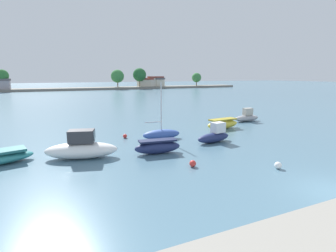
# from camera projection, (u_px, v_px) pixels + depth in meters

# --- Properties ---
(moored_boat_1) EXTENTS (5.05, 2.96, 1.95)m
(moored_boat_1) POSITION_uv_depth(u_px,v_px,m) (82.00, 148.00, 17.69)
(moored_boat_1) COLOR white
(moored_boat_1) RESTS_ON ground
(moored_boat_2) EXTENTS (3.44, 1.38, 1.01)m
(moored_boat_2) POSITION_uv_depth(u_px,v_px,m) (158.00, 147.00, 18.81)
(moored_boat_2) COLOR navy
(moored_boat_2) RESTS_ON ground
(moored_boat_3) EXTENTS (3.43, 1.44, 4.93)m
(moored_boat_3) POSITION_uv_depth(u_px,v_px,m) (162.00, 134.00, 23.00)
(moored_boat_3) COLOR #3856A8
(moored_boat_3) RESTS_ON ground
(moored_boat_4) EXTENTS (3.38, 1.43, 1.64)m
(moored_boat_4) POSITION_uv_depth(u_px,v_px,m) (215.00, 135.00, 21.99)
(moored_boat_4) COLOR navy
(moored_boat_4) RESTS_ON ground
(moored_boat_5) EXTENTS (3.99, 1.62, 1.05)m
(moored_boat_5) POSITION_uv_depth(u_px,v_px,m) (223.00, 124.00, 27.47)
(moored_boat_5) COLOR yellow
(moored_boat_5) RESTS_ON ground
(moored_boat_6) EXTENTS (3.57, 1.17, 1.60)m
(moored_boat_6) POSITION_uv_depth(u_px,v_px,m) (247.00, 117.00, 31.86)
(moored_boat_6) COLOR #9E9EA3
(moored_boat_6) RESTS_ON ground
(mooring_buoy_1) EXTENTS (0.37, 0.37, 0.37)m
(mooring_buoy_1) POSITION_uv_depth(u_px,v_px,m) (125.00, 136.00, 23.42)
(mooring_buoy_1) COLOR red
(mooring_buoy_1) RESTS_ON ground
(mooring_buoy_2) EXTENTS (0.42, 0.42, 0.42)m
(mooring_buoy_2) POSITION_uv_depth(u_px,v_px,m) (278.00, 165.00, 15.78)
(mooring_buoy_2) COLOR white
(mooring_buoy_2) RESTS_ON ground
(mooring_buoy_3) EXTENTS (0.42, 0.42, 0.42)m
(mooring_buoy_3) POSITION_uv_depth(u_px,v_px,m) (193.00, 164.00, 16.11)
(mooring_buoy_3) COLOR red
(mooring_buoy_3) RESTS_ON ground
(distant_shoreline) EXTENTS (132.74, 7.61, 8.21)m
(distant_shoreline) POSITION_uv_depth(u_px,v_px,m) (98.00, 84.00, 99.85)
(distant_shoreline) COLOR gray
(distant_shoreline) RESTS_ON ground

